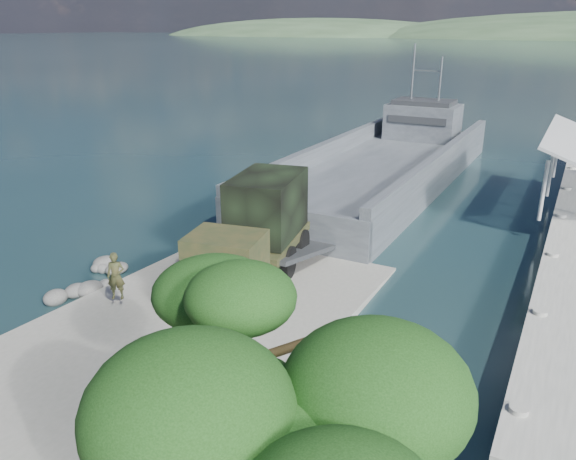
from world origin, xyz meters
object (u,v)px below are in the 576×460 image
(landing_craft, at_px, (382,173))
(overhang_tree, at_px, (268,390))
(soldier, at_px, (117,285))
(military_truck, at_px, (255,233))

(landing_craft, xyz_separation_m, overhang_tree, (8.42, -31.14, 4.41))
(landing_craft, bearing_deg, overhang_tree, -74.43)
(landing_craft, bearing_deg, soldier, -95.79)
(military_truck, distance_m, overhang_tree, 14.74)
(landing_craft, bearing_deg, military_truck, -87.35)
(military_truck, relative_size, overhang_tree, 1.30)
(landing_craft, height_order, overhang_tree, landing_craft)
(military_truck, height_order, soldier, military_truck)
(military_truck, relative_size, soldier, 5.03)
(soldier, xyz_separation_m, overhang_tree, (11.00, -7.51, 3.81))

